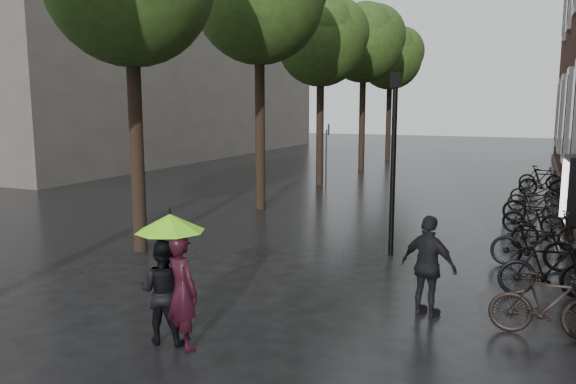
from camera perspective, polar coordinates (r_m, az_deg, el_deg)
The scene contains 10 objects.
bg_building at distance 41.17m, azimuth -16.65°, elevation 13.51°, with size 16.00×30.00×14.00m, color #47423D.
street_trees at distance 21.28m, azimuth 0.48°, elevation 16.73°, with size 4.33×34.03×8.91m.
person_burgundy at distance 8.17m, azimuth -10.72°, elevation -9.90°, with size 0.61×0.40×1.67m, color black.
person_black at distance 8.45m, azimuth -12.53°, elevation -9.79°, with size 0.75×0.58×1.54m, color black.
lime_umbrella at distance 8.17m, azimuth -11.90°, elevation -3.08°, with size 1.00×1.00×1.48m.
pedestrian_walking at distance 9.49m, azimuth 14.09°, elevation -7.32°, with size 0.98×0.41×1.67m, color black.
parked_bicycles at distance 17.11m, azimuth 24.19°, elevation -1.81°, with size 2.08×16.46×1.05m.
ad_lightbox at distance 17.04m, azimuth 26.71°, elevation -0.16°, with size 0.31×1.37×2.07m.
lamp_post at distance 12.85m, azimuth 10.69°, elevation 4.62°, with size 0.21×0.21×4.15m.
cycle_sign at distance 23.43m, azimuth 4.01°, elevation 4.76°, with size 0.14×0.48×2.66m.
Camera 1 is at (4.31, -3.47, 3.45)m, focal length 35.00 mm.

